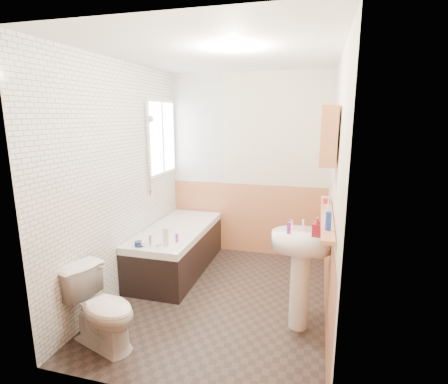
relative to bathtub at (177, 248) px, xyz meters
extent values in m
plane|color=#2B221E|center=(0.73, -0.56, -0.29)|extent=(2.80, 2.80, 0.00)
plane|color=white|center=(0.73, -0.56, 2.21)|extent=(2.80, 2.80, 0.00)
cube|color=beige|center=(0.73, 0.85, 0.96)|extent=(2.20, 0.02, 2.50)
cube|color=beige|center=(0.73, -1.97, 0.96)|extent=(2.20, 0.02, 2.50)
cube|color=beige|center=(-0.38, -0.56, 0.96)|extent=(0.02, 2.80, 2.50)
cube|color=beige|center=(1.84, -0.56, 0.96)|extent=(0.02, 2.80, 2.50)
cube|color=tan|center=(1.82, -0.56, 0.21)|extent=(0.01, 2.80, 1.00)
cube|color=tan|center=(0.73, -1.95, 0.21)|extent=(2.20, 0.01, 1.00)
cube|color=tan|center=(0.73, 0.82, 0.21)|extent=(2.20, 0.01, 1.00)
cube|color=white|center=(-0.36, -0.56, 0.96)|extent=(0.01, 2.80, 2.50)
cube|color=white|center=(0.00, 0.82, 1.46)|extent=(0.75, 0.01, 1.50)
cube|color=white|center=(-0.34, 0.39, 1.36)|extent=(0.03, 0.79, 0.99)
cube|color=white|center=(-0.32, 0.39, 1.36)|extent=(0.01, 0.70, 0.90)
cube|color=white|center=(-0.32, 0.39, 1.36)|extent=(0.01, 0.04, 0.90)
cube|color=black|center=(0.00, 0.00, -0.05)|extent=(0.70, 1.61, 0.48)
cube|color=white|center=(0.00, 0.00, 0.23)|extent=(0.70, 1.61, 0.08)
cube|color=white|center=(0.00, 0.00, 0.22)|extent=(0.56, 1.47, 0.04)
cylinder|color=silver|center=(0.00, -0.71, 0.34)|extent=(0.04, 0.04, 0.14)
sphere|color=silver|center=(-0.09, -0.71, 0.31)|extent=(0.06, 0.06, 0.06)
sphere|color=silver|center=(0.09, -0.71, 0.31)|extent=(0.06, 0.06, 0.06)
cylinder|color=silver|center=(-0.32, -0.04, 1.23)|extent=(0.02, 0.02, 1.11)
cylinder|color=silver|center=(-0.32, -0.04, 0.73)|extent=(0.04, 0.04, 0.02)
cylinder|color=silver|center=(-0.32, -0.04, 1.74)|extent=(0.04, 0.04, 0.02)
cylinder|color=silver|center=(-0.27, -0.04, 1.60)|extent=(0.06, 0.07, 0.08)
imported|color=white|center=(-0.03, -1.56, 0.04)|extent=(0.77, 0.58, 0.67)
cylinder|color=white|center=(1.57, -0.86, 0.08)|extent=(0.18, 0.18, 0.75)
ellipsoid|color=white|center=(1.57, -0.86, 0.56)|extent=(0.54, 0.44, 0.15)
cylinder|color=silver|center=(1.47, -0.75, 0.67)|extent=(0.03, 0.03, 0.08)
cylinder|color=silver|center=(1.67, -0.75, 0.67)|extent=(0.03, 0.03, 0.08)
cylinder|color=silver|center=(1.57, -0.78, 0.70)|extent=(0.02, 0.11, 0.09)
cube|color=tan|center=(1.77, -0.77, 0.78)|extent=(0.10, 1.44, 0.03)
cube|color=tan|center=(1.75, -0.63, 1.48)|extent=(0.14, 0.56, 0.51)
cube|color=silver|center=(1.68, -0.76, 1.48)|extent=(0.01, 0.22, 0.38)
cube|color=silver|center=(1.68, -0.49, 1.48)|extent=(0.01, 0.22, 0.38)
cylinder|color=#19339E|center=(1.77, -1.23, 0.87)|extent=(0.06, 0.06, 0.15)
cone|color=silver|center=(1.77, -0.98, 0.90)|extent=(0.06, 0.06, 0.21)
cylinder|color=maroon|center=(1.77, -0.38, 0.82)|extent=(0.07, 0.07, 0.05)
imported|color=maroon|center=(1.69, -0.91, 0.67)|extent=(0.10, 0.18, 0.08)
cylinder|color=purple|center=(1.45, -0.91, 0.68)|extent=(0.05, 0.05, 0.10)
cube|color=silver|center=(0.14, -0.62, 0.37)|extent=(0.06, 0.04, 0.20)
cylinder|color=navy|center=(-0.14, -0.70, 0.30)|extent=(0.10, 0.10, 0.05)
cylinder|color=purple|center=(0.20, -0.47, 0.32)|extent=(0.04, 0.04, 0.09)
camera|label=1|loc=(1.67, -3.87, 1.65)|focal=28.00mm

